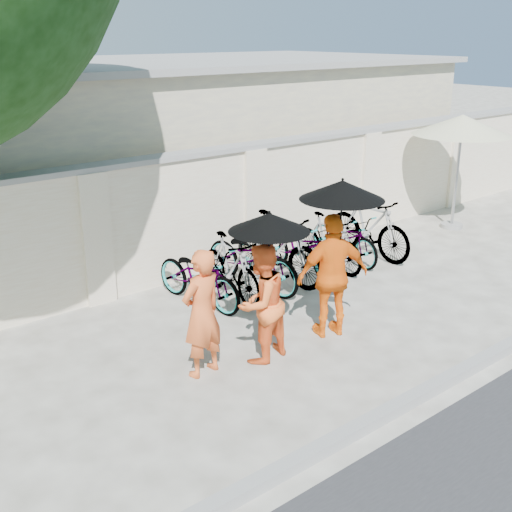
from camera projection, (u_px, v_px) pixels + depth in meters
ground at (285, 357)px, 8.12m from camera, size 80.00×80.00×0.00m
kerb at (390, 411)px, 6.86m from camera, size 40.00×0.16×0.12m
compound_wall at (203, 214)px, 10.72m from camera, size 20.00×0.30×2.00m
building_behind at (139, 143)px, 13.89m from camera, size 14.00×6.00×3.20m
monk_left at (202, 313)px, 7.48m from camera, size 0.62×0.46×1.57m
monk_center at (261, 303)px, 7.83m from camera, size 0.82×0.69×1.52m
parasol_center at (269, 222)px, 7.46m from camera, size 0.97×0.97×1.05m
monk_right at (333, 276)px, 8.46m from camera, size 1.08×0.74×1.69m
parasol_right at (342, 190)px, 8.03m from camera, size 1.08×1.08×1.18m
patio_umbrella at (462, 126)px, 12.76m from camera, size 2.58×2.58×2.34m
bike_0 at (199, 276)px, 9.54m from camera, size 0.83×1.80×0.91m
bike_1 at (231, 268)px, 9.75m from camera, size 0.66×1.70×1.00m
bike_2 at (252, 258)px, 10.15m from camera, size 0.93×2.00×1.01m
bike_3 at (278, 248)px, 10.42m from camera, size 0.71×1.95×1.15m
bike_4 at (301, 247)px, 10.76m from camera, size 0.79×1.82×0.93m
bike_5 at (329, 242)px, 10.97m from camera, size 0.50×1.61×0.96m
bike_6 at (345, 237)px, 11.38m from camera, size 0.72×1.72×0.88m
bike_7 at (369, 227)px, 11.57m from camera, size 0.55×1.87×1.12m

